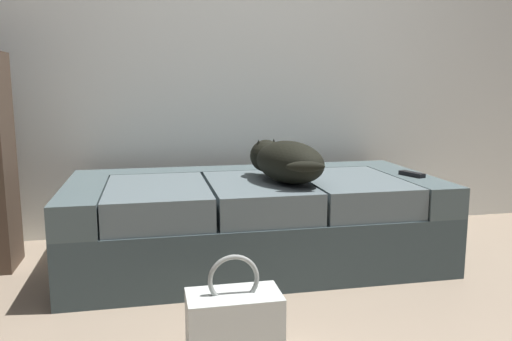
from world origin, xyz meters
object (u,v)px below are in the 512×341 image
object	(u,v)px
dog_dark	(285,161)
tv_remote	(412,174)
handbag	(234,325)
couch	(254,220)

from	to	relation	value
dog_dark	tv_remote	xyz separation A→B (m)	(0.71, 0.01, -0.10)
dog_dark	handbag	bearing A→B (deg)	-115.46
tv_remote	handbag	world-z (taller)	tv_remote
couch	handbag	size ratio (longest dim) A/B	5.04
handbag	dog_dark	bearing A→B (deg)	64.54
tv_remote	handbag	bearing A→B (deg)	-161.51
couch	tv_remote	distance (m)	0.88
dog_dark	handbag	xyz separation A→B (m)	(-0.40, -0.84, -0.43)
couch	handbag	distance (m)	1.01
tv_remote	couch	bearing A→B (deg)	153.41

